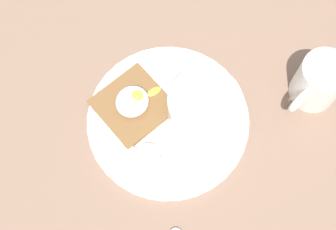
{
  "coord_description": "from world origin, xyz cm",
  "views": [
    {
      "loc": [
        -20.18,
        -14.77,
        73.03
      ],
      "look_at": [
        0.0,
        0.0,
        5.0
      ],
      "focal_mm": 50.0,
      "sensor_mm": 36.0,
      "label": 1
    }
  ],
  "objects_px": {
    "banana_slice_left": "(166,167)",
    "toast_slice": "(133,106)",
    "oatmeal_bowl": "(204,108)",
    "poached_egg": "(133,101)",
    "banana_slice_back": "(130,156)",
    "banana_slice_front": "(149,155)",
    "coffee_mug": "(318,82)"
  },
  "relations": [
    {
      "from": "poached_egg",
      "to": "coffee_mug",
      "type": "xyz_separation_m",
      "value": [
        0.19,
        -0.22,
        0.01
      ]
    },
    {
      "from": "banana_slice_front",
      "to": "banana_slice_back",
      "type": "height_order",
      "value": "banana_slice_front"
    },
    {
      "from": "banana_slice_front",
      "to": "banana_slice_back",
      "type": "bearing_deg",
      "value": 130.86
    },
    {
      "from": "toast_slice",
      "to": "banana_slice_front",
      "type": "height_order",
      "value": "banana_slice_front"
    },
    {
      "from": "oatmeal_bowl",
      "to": "banana_slice_front",
      "type": "relative_size",
      "value": 2.73
    },
    {
      "from": "banana_slice_left",
      "to": "banana_slice_front",
      "type": "bearing_deg",
      "value": 88.41
    },
    {
      "from": "banana_slice_back",
      "to": "coffee_mug",
      "type": "relative_size",
      "value": 0.39
    },
    {
      "from": "poached_egg",
      "to": "banana_slice_back",
      "type": "bearing_deg",
      "value": -146.35
    },
    {
      "from": "oatmeal_bowl",
      "to": "banana_slice_front",
      "type": "xyz_separation_m",
      "value": [
        -0.1,
        0.03,
        -0.03
      ]
    },
    {
      "from": "banana_slice_front",
      "to": "banana_slice_back",
      "type": "xyz_separation_m",
      "value": [
        -0.02,
        0.02,
        -0.0
      ]
    },
    {
      "from": "banana_slice_left",
      "to": "toast_slice",
      "type": "bearing_deg",
      "value": 63.62
    },
    {
      "from": "banana_slice_left",
      "to": "coffee_mug",
      "type": "height_order",
      "value": "coffee_mug"
    },
    {
      "from": "toast_slice",
      "to": "coffee_mug",
      "type": "distance_m",
      "value": 0.29
    },
    {
      "from": "banana_slice_back",
      "to": "coffee_mug",
      "type": "xyz_separation_m",
      "value": [
        0.26,
        -0.17,
        0.03
      ]
    },
    {
      "from": "toast_slice",
      "to": "oatmeal_bowl",
      "type": "bearing_deg",
      "value": -60.56
    },
    {
      "from": "banana_slice_left",
      "to": "poached_egg",
      "type": "bearing_deg",
      "value": 62.83
    },
    {
      "from": "banana_slice_left",
      "to": "banana_slice_back",
      "type": "relative_size",
      "value": 1.05
    },
    {
      "from": "banana_slice_left",
      "to": "coffee_mug",
      "type": "distance_m",
      "value": 0.27
    },
    {
      "from": "toast_slice",
      "to": "banana_slice_front",
      "type": "relative_size",
      "value": 3.07
    },
    {
      "from": "banana_slice_left",
      "to": "oatmeal_bowl",
      "type": "bearing_deg",
      "value": 2.49
    },
    {
      "from": "oatmeal_bowl",
      "to": "toast_slice",
      "type": "relative_size",
      "value": 0.89
    },
    {
      "from": "poached_egg",
      "to": "banana_slice_left",
      "type": "bearing_deg",
      "value": -117.17
    },
    {
      "from": "oatmeal_bowl",
      "to": "banana_slice_front",
      "type": "bearing_deg",
      "value": 164.71
    },
    {
      "from": "poached_egg",
      "to": "banana_slice_left",
      "type": "distance_m",
      "value": 0.11
    },
    {
      "from": "toast_slice",
      "to": "banana_slice_back",
      "type": "relative_size",
      "value": 3.01
    },
    {
      "from": "poached_egg",
      "to": "banana_slice_back",
      "type": "distance_m",
      "value": 0.09
    },
    {
      "from": "poached_egg",
      "to": "coffee_mug",
      "type": "bearing_deg",
      "value": -48.11
    },
    {
      "from": "coffee_mug",
      "to": "banana_slice_left",
      "type": "bearing_deg",
      "value": 154.83
    },
    {
      "from": "oatmeal_bowl",
      "to": "poached_egg",
      "type": "relative_size",
      "value": 1.45
    },
    {
      "from": "banana_slice_back",
      "to": "banana_slice_front",
      "type": "bearing_deg",
      "value": -49.14
    },
    {
      "from": "coffee_mug",
      "to": "banana_slice_back",
      "type": "bearing_deg",
      "value": 147.16
    },
    {
      "from": "oatmeal_bowl",
      "to": "poached_egg",
      "type": "height_order",
      "value": "oatmeal_bowl"
    }
  ]
}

